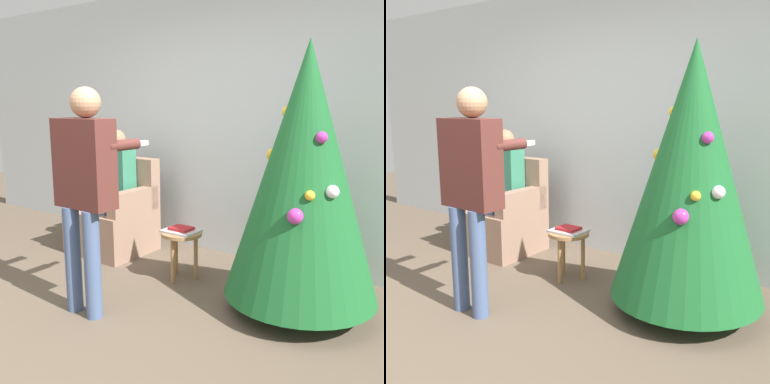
# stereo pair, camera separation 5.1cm
# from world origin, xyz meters

# --- Properties ---
(ground_plane) EXTENTS (14.00, 14.00, 0.00)m
(ground_plane) POSITION_xyz_m (0.00, 0.00, 0.00)
(ground_plane) COLOR brown
(wall_back) EXTENTS (8.00, 0.06, 2.70)m
(wall_back) POSITION_xyz_m (0.00, 2.23, 1.35)
(wall_back) COLOR silver
(wall_back) RESTS_ON ground_plane
(christmas_tree) EXTENTS (1.12, 1.12, 1.98)m
(christmas_tree) POSITION_xyz_m (1.12, 1.38, 1.06)
(christmas_tree) COLOR brown
(christmas_tree) RESTS_ON ground_plane
(armchair) EXTENTS (0.75, 0.70, 0.98)m
(armchair) POSITION_xyz_m (-1.02, 1.61, 0.35)
(armchair) COLOR #93705B
(armchair) RESTS_ON ground_plane
(person_seated) EXTENTS (0.36, 0.46, 1.28)m
(person_seated) POSITION_xyz_m (-1.02, 1.58, 0.70)
(person_seated) COLOR #475B84
(person_seated) RESTS_ON ground_plane
(person_standing) EXTENTS (0.48, 0.57, 1.66)m
(person_standing) POSITION_xyz_m (-0.16, 0.47, 1.00)
(person_standing) COLOR #475B84
(person_standing) RESTS_ON ground_plane
(side_stool) EXTENTS (0.36, 0.36, 0.43)m
(side_stool) POSITION_xyz_m (0.03, 1.37, 0.36)
(side_stool) COLOR #A37547
(side_stool) RESTS_ON ground_plane
(laptop) EXTENTS (0.30, 0.25, 0.02)m
(laptop) POSITION_xyz_m (0.03, 1.37, 0.44)
(laptop) COLOR silver
(laptop) RESTS_ON side_stool
(book) EXTENTS (0.19, 0.15, 0.02)m
(book) POSITION_xyz_m (0.03, 1.37, 0.47)
(book) COLOR #B21E23
(book) RESTS_ON laptop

